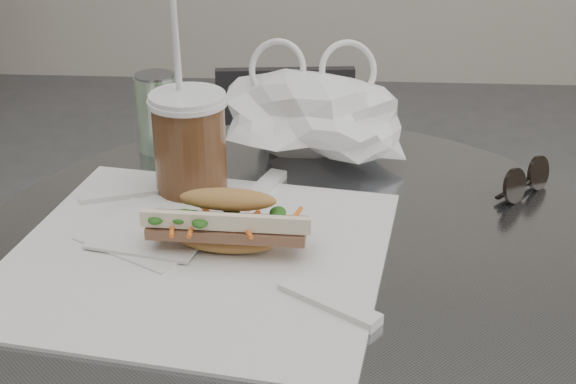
# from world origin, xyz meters

# --- Properties ---
(chair_far) EXTENTS (0.36, 0.38, 0.69)m
(chair_far) POSITION_xyz_m (-0.05, 0.87, 0.31)
(chair_far) COLOR #323234
(chair_far) RESTS_ON ground
(sandwich_paper) EXTENTS (0.46, 0.44, 0.00)m
(sandwich_paper) POSITION_xyz_m (-0.11, 0.17, 0.74)
(sandwich_paper) COLOR white
(sandwich_paper) RESTS_ON cafe_table
(banh_mi) EXTENTS (0.22, 0.09, 0.07)m
(banh_mi) POSITION_xyz_m (-0.08, 0.18, 0.78)
(banh_mi) COLOR #C28849
(banh_mi) RESTS_ON sandwich_paper
(iced_coffee) EXTENTS (0.10, 0.10, 0.28)m
(iced_coffee) POSITION_xyz_m (-0.14, 0.32, 0.81)
(iced_coffee) COLOR brown
(iced_coffee) RESTS_ON cafe_table
(sunglasses) EXTENTS (0.08, 0.09, 0.04)m
(sunglasses) POSITION_xyz_m (0.28, 0.35, 0.76)
(sunglasses) COLOR black
(sunglasses) RESTS_ON cafe_table
(plastic_bag) EXTENTS (0.24, 0.19, 0.12)m
(plastic_bag) POSITION_xyz_m (0.00, 0.44, 0.80)
(plastic_bag) COLOR white
(plastic_bag) RESTS_ON cafe_table
(napkin_stack) EXTENTS (0.18, 0.18, 0.01)m
(napkin_stack) POSITION_xyz_m (-0.16, 0.21, 0.74)
(napkin_stack) COLOR white
(napkin_stack) RESTS_ON cafe_table
(drink_can) EXTENTS (0.06, 0.06, 0.11)m
(drink_can) POSITION_xyz_m (-0.21, 0.46, 0.80)
(drink_can) COLOR #4F8852
(drink_can) RESTS_ON cafe_table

